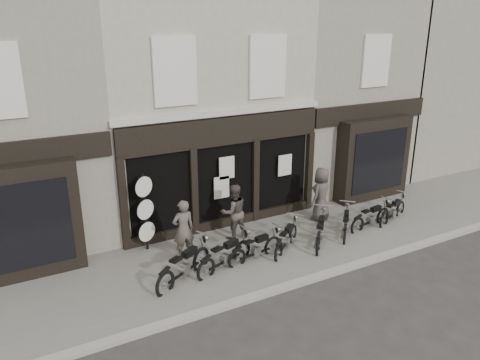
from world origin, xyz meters
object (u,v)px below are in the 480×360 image
motorcycle_0 (185,268)px  man_centre (234,212)px  motorcycle_1 (225,258)px  advert_sign_post (146,215)px  motorcycle_5 (346,225)px  motorcycle_4 (320,233)px  motorcycle_6 (371,219)px  man_right (321,194)px  man_left (183,230)px  motorcycle_7 (393,213)px  motorcycle_2 (256,250)px  motorcycle_3 (286,241)px

motorcycle_0 → man_centre: 2.92m
motorcycle_1 → advert_sign_post: 2.80m
motorcycle_1 → motorcycle_5: size_ratio=1.33×
motorcycle_4 → motorcycle_6: bearing=-44.4°
man_centre → man_right: 3.39m
motorcycle_6 → advert_sign_post: 7.58m
motorcycle_4 → motorcycle_5: bearing=-40.4°
man_centre → advert_sign_post: (-2.71, 0.56, 0.22)m
motorcycle_4 → man_left: bearing=118.4°
motorcycle_4 → motorcycle_6: 2.26m
motorcycle_0 → motorcycle_7: (8.00, 0.18, -0.06)m
motorcycle_7 → motorcycle_4: bearing=162.8°
motorcycle_1 → motorcycle_5: (4.55, 0.13, -0.04)m
motorcycle_1 → motorcycle_2: bearing=-17.7°
motorcycle_4 → advert_sign_post: 5.50m
motorcycle_3 → man_right: 2.74m
motorcycle_1 → motorcycle_7: bearing=-18.1°
motorcycle_2 → motorcycle_5: size_ratio=1.26×
advert_sign_post → man_centre: bearing=-34.3°
motorcycle_0 → motorcycle_3: size_ratio=1.22×
man_left → man_centre: bearing=-166.3°
motorcycle_2 → advert_sign_post: size_ratio=0.77×
motorcycle_3 → motorcycle_6: (3.46, -0.03, 0.00)m
advert_sign_post → motorcycle_3: bearing=-50.5°
man_centre → advert_sign_post: size_ratio=0.71×
motorcycle_3 → motorcycle_2: bearing=147.9°
motorcycle_2 → motorcycle_4: (2.36, -0.04, 0.03)m
motorcycle_3 → motorcycle_7: motorcycle_3 is taller
motorcycle_3 → motorcycle_5: motorcycle_3 is taller
man_centre → motorcycle_7: bearing=169.1°
advert_sign_post → motorcycle_4: bearing=-45.8°
motorcycle_3 → man_right: (2.32, 1.28, 0.70)m
motorcycle_6 → motorcycle_7: 1.09m
man_centre → motorcycle_3: bearing=129.8°
motorcycle_0 → motorcycle_2: motorcycle_0 is taller
man_right → advert_sign_post: (-6.10, 0.72, 0.18)m
motorcycle_3 → motorcycle_0: bearing=145.4°
motorcycle_0 → man_left: (0.44, 1.11, 0.60)m
motorcycle_5 → motorcycle_7: motorcycle_7 is taller
motorcycle_0 → motorcycle_1: (1.26, 0.02, -0.02)m
motorcycle_5 → motorcycle_2: bearing=134.5°
man_right → motorcycle_1: bearing=-5.6°
motorcycle_1 → man_centre: (1.11, 1.57, 0.62)m
motorcycle_4 → man_left: (-4.21, 1.09, 0.63)m
motorcycle_7 → man_centre: man_centre is taller
motorcycle_4 → motorcycle_7: 3.35m
motorcycle_5 → man_right: (-0.06, 1.29, 0.70)m
motorcycle_6 → man_right: 1.88m
motorcycle_5 → man_centre: bearing=110.2°
motorcycle_0 → motorcycle_4: 4.65m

